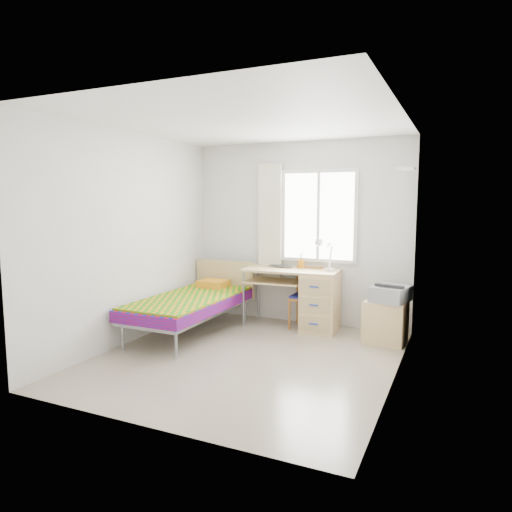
{
  "coord_description": "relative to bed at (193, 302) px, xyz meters",
  "views": [
    {
      "loc": [
        2.15,
        -4.48,
        1.76
      ],
      "look_at": [
        -0.13,
        0.55,
        1.09
      ],
      "focal_mm": 32.0,
      "sensor_mm": 36.0,
      "label": 1
    }
  ],
  "objects": [
    {
      "name": "window",
      "position": [
        1.39,
        1.11,
        1.13
      ],
      "size": [
        1.1,
        0.04,
        1.3
      ],
      "color": "white",
      "rests_on": "wall_back"
    },
    {
      "name": "chair",
      "position": [
        1.31,
        0.87,
        0.07
      ],
      "size": [
        0.38,
        0.38,
        0.87
      ],
      "rotation": [
        0.0,
        0.0,
        -0.02
      ],
      "color": "brown",
      "rests_on": "floor"
    },
    {
      "name": "floor",
      "position": [
        1.09,
        -0.62,
        -0.42
      ],
      "size": [
        3.5,
        3.5,
        0.0
      ],
      "primitive_type": "plane",
      "color": "#BCAD93",
      "rests_on": "ground"
    },
    {
      "name": "task_lamp",
      "position": [
        1.57,
        0.75,
        0.68
      ],
      "size": [
        0.24,
        0.33,
        0.44
      ],
      "rotation": [
        0.0,
        0.0,
        0.15
      ],
      "color": "white",
      "rests_on": "desk"
    },
    {
      "name": "book",
      "position": [
        0.87,
        0.8,
        0.17
      ],
      "size": [
        0.26,
        0.28,
        0.02
      ],
      "primitive_type": "imported",
      "rotation": [
        0.0,
        0.0,
        0.55
      ],
      "color": "gray",
      "rests_on": "desk"
    },
    {
      "name": "floating_shelf",
      "position": [
        2.58,
        0.78,
        1.73
      ],
      "size": [
        0.2,
        0.32,
        0.03
      ],
      "primitive_type": "cube",
      "color": "white",
      "rests_on": "wall_right"
    },
    {
      "name": "laptop",
      "position": [
        0.89,
        0.87,
        0.41
      ],
      "size": [
        0.34,
        0.23,
        0.03
      ],
      "primitive_type": "imported",
      "rotation": [
        0.0,
        0.0,
        -0.02
      ],
      "color": "black",
      "rests_on": "desk"
    },
    {
      "name": "pen_cup",
      "position": [
        1.18,
        0.98,
        0.46
      ],
      "size": [
        0.11,
        0.11,
        0.12
      ],
      "primitive_type": "cylinder",
      "rotation": [
        0.0,
        0.0,
        0.23
      ],
      "color": "orange",
      "rests_on": "desk"
    },
    {
      "name": "curtain",
      "position": [
        0.67,
        1.06,
        1.03
      ],
      "size": [
        0.35,
        0.05,
        1.7
      ],
      "primitive_type": "cube",
      "color": "beige",
      "rests_on": "wall_back"
    },
    {
      "name": "wall_left",
      "position": [
        -0.51,
        -0.62,
        0.88
      ],
      "size": [
        0.0,
        3.5,
        3.5
      ],
      "primitive_type": "plane",
      "rotation": [
        1.57,
        0.0,
        1.57
      ],
      "color": "silver",
      "rests_on": "ground"
    },
    {
      "name": "ceiling",
      "position": [
        1.09,
        -0.62,
        2.18
      ],
      "size": [
        3.5,
        3.5,
        0.0
      ],
      "primitive_type": "plane",
      "rotation": [
        3.14,
        0.0,
        0.0
      ],
      "color": "white",
      "rests_on": "wall_back"
    },
    {
      "name": "wall_back",
      "position": [
        1.09,
        1.13,
        0.88
      ],
      "size": [
        3.2,
        0.0,
        3.2
      ],
      "primitive_type": "plane",
      "rotation": [
        1.57,
        0.0,
        0.0
      ],
      "color": "silver",
      "rests_on": "ground"
    },
    {
      "name": "wall_right",
      "position": [
        2.69,
        -0.62,
        0.88
      ],
      "size": [
        0.0,
        3.5,
        3.5
      ],
      "primitive_type": "plane",
      "rotation": [
        1.57,
        0.0,
        -1.57
      ],
      "color": "silver",
      "rests_on": "ground"
    },
    {
      "name": "cabinet",
      "position": [
        2.42,
        0.61,
        -0.16
      ],
      "size": [
        0.53,
        0.47,
        0.53
      ],
      "rotation": [
        0.0,
        0.0,
        -0.08
      ],
      "color": "#DEAF72",
      "rests_on": "floor"
    },
    {
      "name": "desk",
      "position": [
        1.45,
        0.81,
        0.02
      ],
      "size": [
        1.35,
        0.68,
        0.82
      ],
      "rotation": [
        0.0,
        0.0,
        0.06
      ],
      "color": "tan",
      "rests_on": "floor"
    },
    {
      "name": "printer",
      "position": [
        2.47,
        0.6,
        0.21
      ],
      "size": [
        0.49,
        0.54,
        0.2
      ],
      "rotation": [
        0.0,
        0.0,
        -0.23
      ],
      "color": "#97999F",
      "rests_on": "cabinet"
    },
    {
      "name": "bed",
      "position": [
        0.0,
        0.0,
        0.0
      ],
      "size": [
        0.96,
        2.01,
        0.87
      ],
      "rotation": [
        0.0,
        0.0,
        -0.0
      ],
      "color": "gray",
      "rests_on": "floor"
    }
  ]
}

